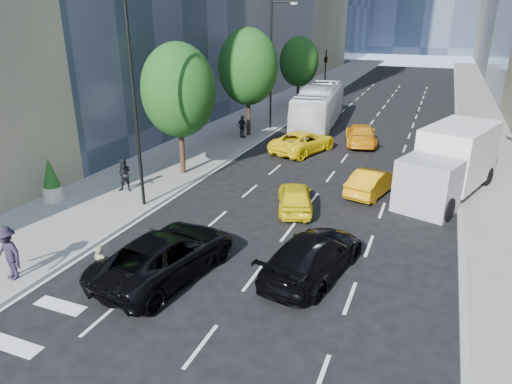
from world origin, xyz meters
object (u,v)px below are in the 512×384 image
at_px(skateboarder, 102,269).
at_px(planter_shrub, 51,181).
at_px(box_truck, 450,162).
at_px(black_sedan_mercedes, 313,255).
at_px(city_bus, 319,106).
at_px(black_sedan_lincoln, 166,254).

distance_m(skateboarder, planter_shrub, 9.21).
distance_m(skateboarder, box_truck, 17.70).
relative_size(black_sedan_mercedes, city_bus, 0.45).
distance_m(black_sedan_lincoln, city_bus, 26.10).
relative_size(city_bus, planter_shrub, 5.41).
bearing_deg(box_truck, city_bus, 146.62).
distance_m(box_truck, planter_shrub, 20.24).
bearing_deg(black_sedan_lincoln, skateboarder, 55.73).
height_order(skateboarder, box_truck, box_truck).
relative_size(skateboarder, black_sedan_mercedes, 0.29).
height_order(skateboarder, city_bus, city_bus).
bearing_deg(black_sedan_mercedes, skateboarder, 40.22).
distance_m(skateboarder, city_bus, 27.71).
height_order(box_truck, planter_shrub, box_truck).
bearing_deg(black_sedan_mercedes, box_truck, -102.45).
height_order(black_sedan_mercedes, city_bus, city_bus).
bearing_deg(black_sedan_lincoln, black_sedan_mercedes, -149.07).
bearing_deg(black_sedan_mercedes, planter_shrub, 3.62).
xyz_separation_m(city_bus, planter_shrub, (-7.80, -22.33, -0.47)).
height_order(city_bus, planter_shrub, city_bus).
height_order(black_sedan_lincoln, city_bus, city_bus).
height_order(black_sedan_mercedes, box_truck, box_truck).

